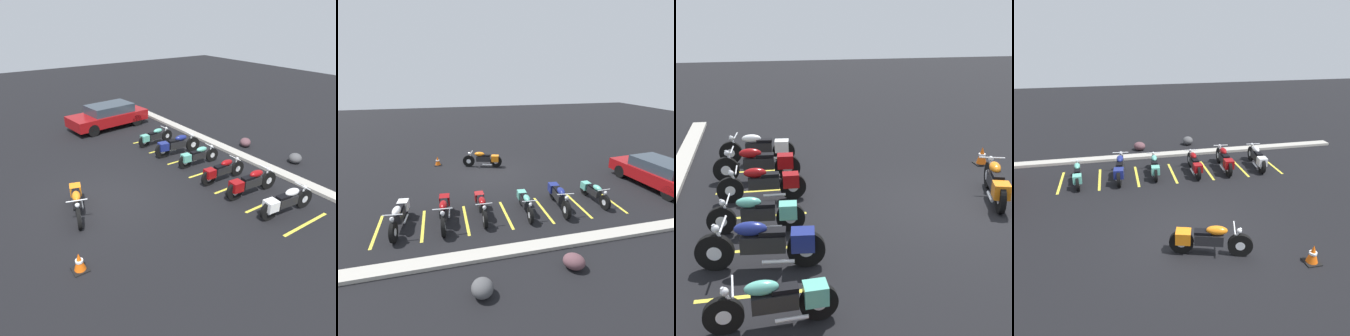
% 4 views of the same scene
% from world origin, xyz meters
% --- Properties ---
extents(ground, '(60.00, 60.00, 0.00)m').
position_xyz_m(ground, '(0.00, 0.00, 0.00)').
color(ground, black).
extents(motorcycle_orange_featured, '(2.15, 0.92, 0.87)m').
position_xyz_m(motorcycle_orange_featured, '(0.17, -0.94, 0.46)').
color(motorcycle_orange_featured, black).
rests_on(motorcycle_orange_featured, ground).
extents(parked_bike_0, '(0.55, 1.96, 0.77)m').
position_xyz_m(parked_bike_0, '(-3.51, 4.33, 0.41)').
color(parked_bike_0, black).
rests_on(parked_bike_0, ground).
extents(parked_bike_1, '(0.67, 2.28, 0.90)m').
position_xyz_m(parked_bike_1, '(-1.88, 4.45, 0.48)').
color(parked_bike_1, black).
rests_on(parked_bike_1, ground).
extents(parked_bike_2, '(0.56, 1.99, 0.78)m').
position_xyz_m(parked_bike_2, '(-0.47, 4.54, 0.42)').
color(parked_bike_2, black).
rests_on(parked_bike_2, ground).
extents(parked_bike_3, '(0.59, 2.10, 0.82)m').
position_xyz_m(parked_bike_3, '(1.18, 4.39, 0.44)').
color(parked_bike_3, black).
rests_on(parked_bike_3, ground).
extents(parked_bike_4, '(0.64, 2.28, 0.90)m').
position_xyz_m(parked_bike_4, '(2.53, 4.49, 0.48)').
color(parked_bike_4, black).
rests_on(parked_bike_4, ground).
extents(parked_bike_5, '(0.64, 2.20, 0.87)m').
position_xyz_m(parked_bike_5, '(4.03, 4.48, 0.46)').
color(parked_bike_5, black).
rests_on(parked_bike_5, ground).
extents(traffic_cone, '(0.40, 0.40, 0.53)m').
position_xyz_m(traffic_cone, '(2.75, -1.86, 0.24)').
color(traffic_cone, black).
rests_on(traffic_cone, ground).
extents(stall_line_1, '(0.10, 2.10, 0.00)m').
position_xyz_m(stall_line_1, '(-2.72, 4.59, 0.00)').
color(stall_line_1, gold).
rests_on(stall_line_1, ground).
extents(stall_line_2, '(0.10, 2.10, 0.00)m').
position_xyz_m(stall_line_2, '(-1.22, 4.59, 0.00)').
color(stall_line_2, gold).
rests_on(stall_line_2, ground).
extents(stall_line_3, '(0.10, 2.10, 0.00)m').
position_xyz_m(stall_line_3, '(0.29, 4.59, 0.00)').
color(stall_line_3, gold).
rests_on(stall_line_3, ground).
extents(stall_line_4, '(0.10, 2.10, 0.00)m').
position_xyz_m(stall_line_4, '(1.79, 4.59, 0.00)').
color(stall_line_4, gold).
rests_on(stall_line_4, ground).
extents(stall_line_5, '(0.10, 2.10, 0.00)m').
position_xyz_m(stall_line_5, '(3.29, 4.59, 0.00)').
color(stall_line_5, gold).
rests_on(stall_line_5, ground).
extents(stall_line_6, '(0.10, 2.10, 0.00)m').
position_xyz_m(stall_line_6, '(4.80, 4.59, 0.00)').
color(stall_line_6, gold).
rests_on(stall_line_6, ground).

